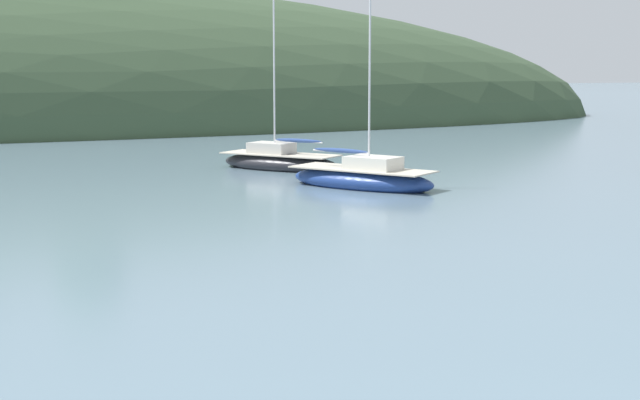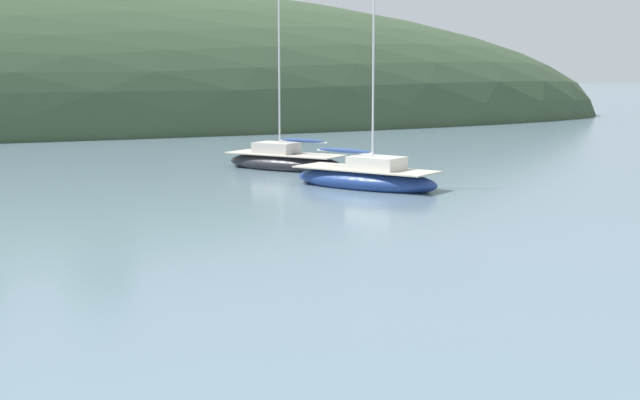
# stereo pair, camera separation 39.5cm
# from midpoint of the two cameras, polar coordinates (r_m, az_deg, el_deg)

# --- Properties ---
(sailboat_orange_cutter) EXTENTS (6.13, 6.72, 8.99)m
(sailboat_orange_cutter) POSITION_cam_midpoint_polar(r_m,az_deg,el_deg) (48.27, -2.73, 2.39)
(sailboat_orange_cutter) COLOR #232328
(sailboat_orange_cutter) RESTS_ON ground
(sailboat_white_near) EXTENTS (6.10, 7.16, 8.59)m
(sailboat_white_near) POSITION_cam_midpoint_polar(r_m,az_deg,el_deg) (41.18, 2.37, 1.35)
(sailboat_white_near) COLOR navy
(sailboat_white_near) RESTS_ON ground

